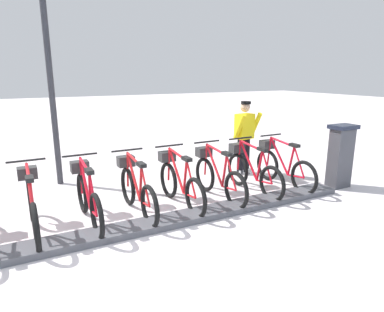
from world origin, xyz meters
The scene contains 12 objects.
ground_plane centered at (0.00, 0.00, 0.00)m, with size 60.00×60.00×0.00m, color silver.
dock_rail_base centered at (0.00, 0.00, 0.05)m, with size 0.44×8.55×0.10m, color #47474C.
payment_kiosk centered at (0.05, -4.66, 0.67)m, with size 0.36×0.52×1.28m.
bike_docked_0 centered at (0.62, -3.67, 0.43)m, with size 1.72×0.54×1.02m.
bike_docked_1 centered at (0.62, -2.90, 0.43)m, with size 1.72×0.54×1.02m.
bike_docked_2 centered at (0.62, -2.12, 0.43)m, with size 1.72×0.54×1.02m.
bike_docked_3 centered at (0.62, -1.35, 0.43)m, with size 1.72×0.54×1.02m.
bike_docked_4 centered at (0.62, -0.57, 0.43)m, with size 1.72×0.54×1.02m.
bike_docked_5 centered at (0.62, 0.20, 0.43)m, with size 1.72×0.54×1.02m.
bike_docked_6 centered at (0.62, 0.98, 0.43)m, with size 1.72×0.54×1.02m.
worker_near_rack centered at (1.72, -3.49, 0.91)m, with size 0.50×0.67×1.66m.
lamp_post centered at (2.85, 0.38, 2.77)m, with size 0.32×0.32×4.27m.
Camera 1 is at (-4.45, 0.99, 2.28)m, focal length 31.59 mm.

